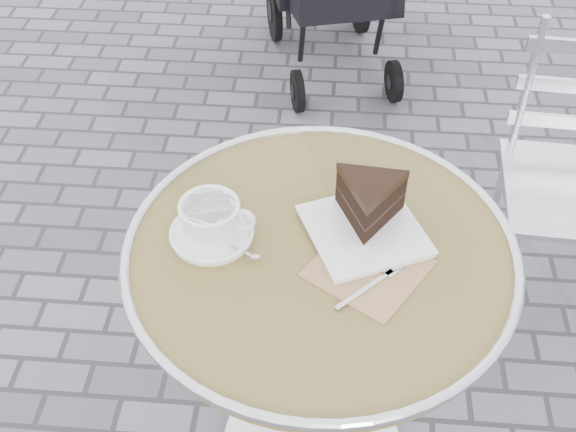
{
  "coord_description": "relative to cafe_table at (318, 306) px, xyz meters",
  "views": [
    {
      "loc": [
        0.01,
        -0.89,
        1.68
      ],
      "look_at": [
        -0.06,
        0.03,
        0.78
      ],
      "focal_mm": 45.0,
      "sensor_mm": 36.0,
      "label": 1
    }
  ],
  "objects": [
    {
      "name": "cafe_table",
      "position": [
        0.0,
        0.0,
        0.0
      ],
      "size": [
        0.72,
        0.72,
        0.74
      ],
      "color": "silver",
      "rests_on": "ground"
    },
    {
      "name": "cappuccino_set",
      "position": [
        -0.2,
        0.02,
        0.2
      ],
      "size": [
        0.17,
        0.15,
        0.08
      ],
      "rotation": [
        0.0,
        0.0,
        0.04
      ],
      "color": "white",
      "rests_on": "cafe_table"
    },
    {
      "name": "cake_plate_set",
      "position": [
        0.08,
        0.06,
        0.21
      ],
      "size": [
        0.26,
        0.34,
        0.11
      ],
      "rotation": [
        0.0,
        0.0,
        0.42
      ],
      "color": "#AA7C5D",
      "rests_on": "cafe_table"
    }
  ]
}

